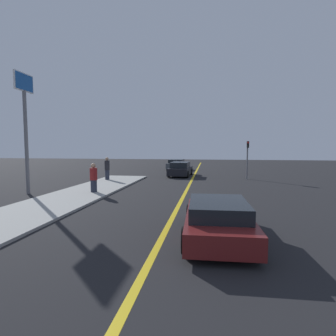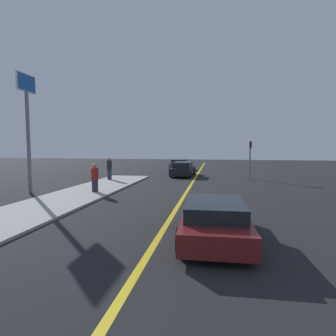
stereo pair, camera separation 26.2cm
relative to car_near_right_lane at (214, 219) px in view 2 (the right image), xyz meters
name	(u,v)px [view 2 (the right image)]	position (x,y,z in m)	size (l,w,h in m)	color
road_center_line	(187,191)	(-1.65, 8.28, -0.58)	(0.20, 60.00, 0.01)	gold
sidewalk_left	(45,206)	(-7.55, 2.75, -0.53)	(3.43, 24.94, 0.10)	#9E9E99
car_near_right_lane	(214,219)	(0.00, 0.00, 0.00)	(2.10, 4.24, 1.16)	maroon
car_ahead_center	(183,169)	(-2.92, 16.74, 0.05)	(2.09, 4.40, 1.33)	black
car_far_distant	(180,164)	(-4.17, 24.00, 0.02)	(2.16, 4.12, 1.22)	#4C5156
pedestrian_far_standing	(95,178)	(-6.92, 6.53, 0.35)	(0.43, 0.43, 1.68)	#282D3D
pedestrian_by_sign	(109,168)	(-8.38, 12.23, 0.42)	(0.40, 0.40, 1.80)	#282D3D
traffic_light	(250,155)	(2.95, 15.13, 1.44)	(0.18, 0.40, 3.22)	slate
roadside_sign	(27,111)	(-10.68, 5.89, 4.24)	(0.20, 1.52, 6.89)	slate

